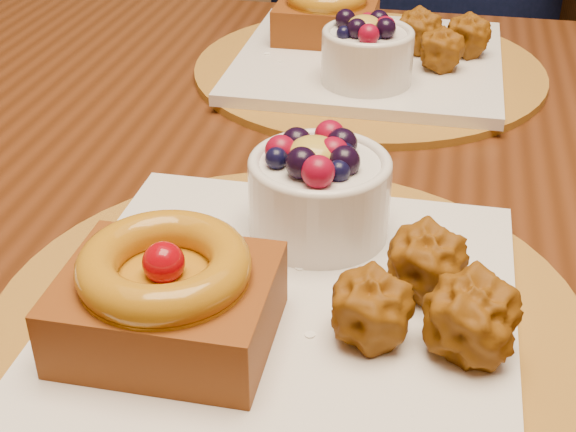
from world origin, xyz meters
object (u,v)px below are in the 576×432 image
object	(u,v)px
place_setting_near	(284,282)
chair_far	(470,123)
dining_table	(336,239)
place_setting_far	(367,52)

from	to	relation	value
place_setting_near	chair_far	distance (m)	1.04
chair_far	dining_table	bearing A→B (deg)	-104.44
dining_table	place_setting_near	size ratio (longest dim) A/B	4.21
chair_far	place_setting_far	bearing A→B (deg)	-108.55
dining_table	place_setting_far	size ratio (longest dim) A/B	4.21
dining_table	place_setting_near	world-z (taller)	place_setting_near
place_setting_near	place_setting_far	size ratio (longest dim) A/B	1.00
place_setting_near	place_setting_far	distance (m)	0.43
place_setting_far	chair_far	xyz separation A→B (m)	(0.14, 0.55, -0.32)
place_setting_near	chair_far	world-z (taller)	place_setting_near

